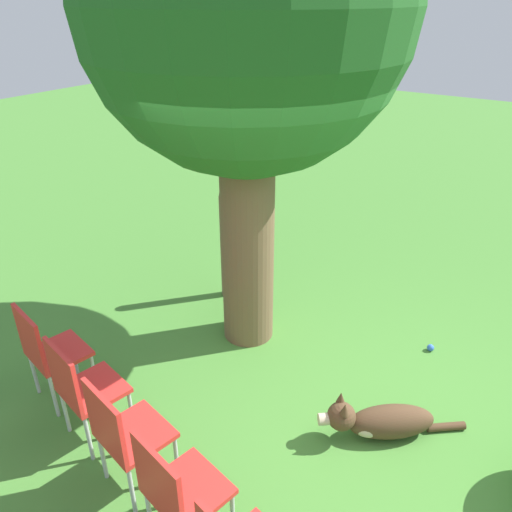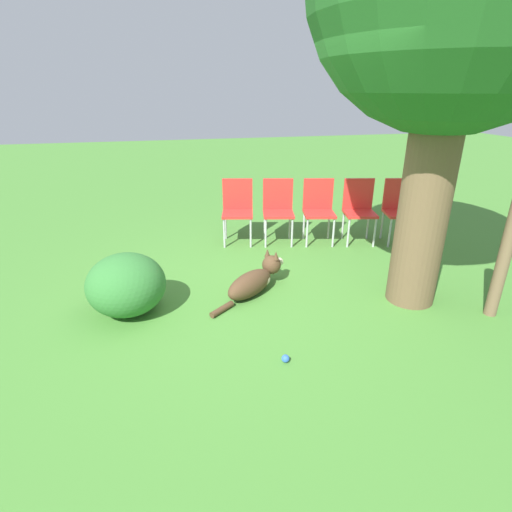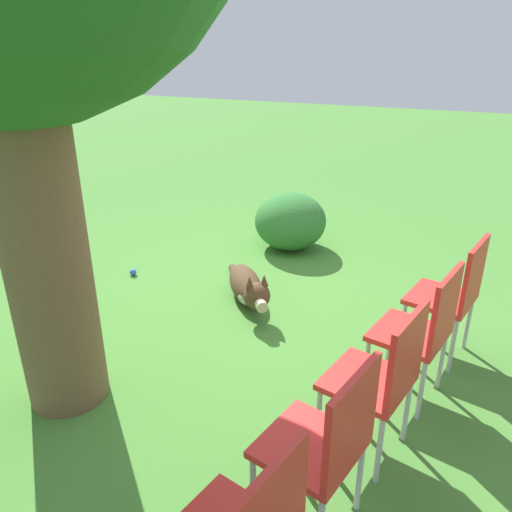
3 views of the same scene
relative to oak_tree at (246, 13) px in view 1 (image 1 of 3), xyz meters
name	(u,v)px [view 1 (image 1 of 3)]	position (x,y,z in m)	size (l,w,h in m)	color
ground_plane	(341,406)	(-0.42, -1.23, -2.96)	(30.00, 30.00, 0.00)	#478433
oak_tree	(246,13)	(0.00, 0.00, 0.00)	(2.60, 2.60, 4.32)	brown
dog	(380,421)	(-0.54, -1.61, -2.81)	(0.82, 0.98, 0.41)	#513823
fence_post	(226,244)	(0.48, 0.62, -2.32)	(0.12, 0.12, 1.28)	brown
red_chair_1	(176,489)	(-2.07, -0.90, -2.43)	(0.50, 0.52, 0.93)	red
red_chair_2	(123,431)	(-1.94, -0.32, -2.43)	(0.50, 0.52, 0.93)	red
red_chair_3	(81,386)	(-1.81, 0.26, -2.43)	(0.50, 0.52, 0.93)	red
red_chair_4	(47,349)	(-1.67, 0.84, -2.43)	(0.50, 0.52, 0.93)	red
tennis_ball	(430,348)	(0.74, -1.65, -2.93)	(0.07, 0.07, 0.07)	blue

